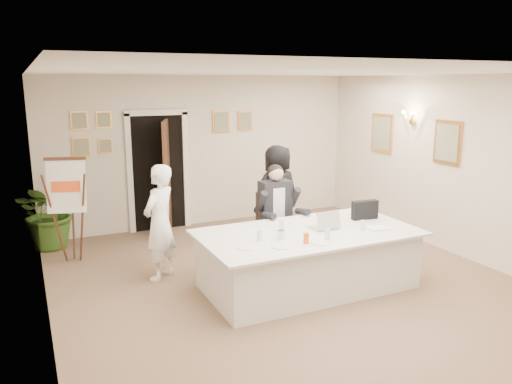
{
  "coord_description": "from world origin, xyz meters",
  "views": [
    {
      "loc": [
        -3.09,
        -5.41,
        2.7
      ],
      "look_at": [
        -0.27,
        0.6,
        1.22
      ],
      "focal_mm": 35.0,
      "sensor_mm": 36.0,
      "label": 1
    }
  ],
  "objects": [
    {
      "name": "wall_right",
      "position": [
        3.0,
        0.0,
        1.4
      ],
      "size": [
        0.1,
        7.0,
        2.8
      ],
      "primitive_type": "cube",
      "color": "beige",
      "rests_on": "floor"
    },
    {
      "name": "wall_left",
      "position": [
        -3.0,
        0.0,
        1.4
      ],
      "size": [
        0.1,
        7.0,
        2.8
      ],
      "primitive_type": "cube",
      "color": "beige",
      "rests_on": "floor"
    },
    {
      "name": "standing_man",
      "position": [
        -1.49,
        1.09,
        0.8
      ],
      "size": [
        0.7,
        0.68,
        1.61
      ],
      "primitive_type": "imported",
      "rotation": [
        0.0,
        0.0,
        3.86
      ],
      "color": "white",
      "rests_on": "floor"
    },
    {
      "name": "paper_stack",
      "position": [
        1.07,
        -0.35,
        0.79
      ],
      "size": [
        0.29,
        0.23,
        0.03
      ],
      "primitive_type": "cube",
      "rotation": [
        0.0,
        0.0,
        -0.17
      ],
      "color": "white",
      "rests_on": "conference_table"
    },
    {
      "name": "laptop_bag",
      "position": [
        1.22,
        0.14,
        0.91
      ],
      "size": [
        0.39,
        0.15,
        0.27
      ],
      "primitive_type": "cube",
      "rotation": [
        0.0,
        0.0,
        -0.11
      ],
      "color": "black",
      "rests_on": "conference_table"
    },
    {
      "name": "glass_d",
      "position": [
        -0.1,
        0.15,
        0.84
      ],
      "size": [
        0.07,
        0.07,
        0.14
      ],
      "primitive_type": "cylinder",
      "rotation": [
        0.0,
        0.0,
        -0.11
      ],
      "color": "silver",
      "rests_on": "conference_table"
    },
    {
      "name": "plate_left",
      "position": [
        -0.82,
        -0.31,
        0.78
      ],
      "size": [
        0.26,
        0.26,
        0.01
      ],
      "primitive_type": "cylinder",
      "rotation": [
        0.0,
        0.0,
        -0.1
      ],
      "color": "white",
      "rests_on": "conference_table"
    },
    {
      "name": "ceiling",
      "position": [
        0.0,
        0.0,
        2.8
      ],
      "size": [
        6.0,
        7.0,
        0.02
      ],
      "primitive_type": "cube",
      "color": "white",
      "rests_on": "wall_back"
    },
    {
      "name": "glass_c",
      "position": [
        0.84,
        -0.32,
        0.84
      ],
      "size": [
        0.08,
        0.08,
        0.14
      ],
      "primitive_type": "cylinder",
      "rotation": [
        0.0,
        0.0,
        0.23
      ],
      "color": "silver",
      "rests_on": "conference_table"
    },
    {
      "name": "wall_sconce",
      "position": [
        2.9,
        1.2,
        2.1
      ],
      "size": [
        0.2,
        0.3,
        0.24
      ],
      "primitive_type": null,
      "color": "gold",
      "rests_on": "wall_right"
    },
    {
      "name": "potted_palm",
      "position": [
        -2.8,
        3.2,
        0.62
      ],
      "size": [
        1.47,
        1.45,
        1.24
      ],
      "primitive_type": "imported",
      "rotation": [
        0.0,
        0.0,
        0.69
      ],
      "color": "#33551C",
      "rests_on": "floor"
    },
    {
      "name": "glass_b",
      "position": [
        0.21,
        -0.46,
        0.84
      ],
      "size": [
        0.07,
        0.07,
        0.14
      ],
      "primitive_type": "cylinder",
      "rotation": [
        0.0,
        0.0,
        -0.14
      ],
      "color": "silver",
      "rests_on": "conference_table"
    },
    {
      "name": "plate_mid",
      "position": [
        -0.43,
        -0.45,
        0.78
      ],
      "size": [
        0.25,
        0.25,
        0.01
      ],
      "primitive_type": "cylinder",
      "rotation": [
        0.0,
        0.0,
        0.04
      ],
      "color": "white",
      "rests_on": "conference_table"
    },
    {
      "name": "laptop",
      "position": [
        0.45,
        0.01,
        0.91
      ],
      "size": [
        0.37,
        0.38,
        0.28
      ],
      "primitive_type": null,
      "rotation": [
        0.0,
        0.0,
        0.04
      ],
      "color": "#B7BABC",
      "rests_on": "conference_table"
    },
    {
      "name": "steel_jug",
      "position": [
        -0.29,
        -0.17,
        0.83
      ],
      "size": [
        0.12,
        0.12,
        0.11
      ],
      "primitive_type": "cylinder",
      "rotation": [
        0.0,
        0.0,
        0.22
      ],
      "color": "silver",
      "rests_on": "conference_table"
    },
    {
      "name": "glass_a",
      "position": [
        -0.56,
        -0.12,
        0.84
      ],
      "size": [
        0.08,
        0.08,
        0.14
      ],
      "primitive_type": "cylinder",
      "rotation": [
        0.0,
        0.0,
        -0.21
      ],
      "color": "silver",
      "rests_on": "conference_table"
    },
    {
      "name": "doorway",
      "position": [
        -0.88,
        3.32,
        1.04
      ],
      "size": [
        1.14,
        0.86,
        2.2
      ],
      "color": "black",
      "rests_on": "floor"
    },
    {
      "name": "seated_man",
      "position": [
        0.28,
        1.04,
        0.75
      ],
      "size": [
        0.66,
        0.71,
        1.5
      ],
      "primitive_type": null,
      "rotation": [
        0.0,
        0.0,
        0.03
      ],
      "color": "black",
      "rests_on": "floor"
    },
    {
      "name": "plate_near",
      "position": [
        0.06,
        -0.53,
        0.78
      ],
      "size": [
        0.24,
        0.24,
        0.01
      ],
      "primitive_type": "cylinder",
      "rotation": [
        0.0,
        0.0,
        0.0
      ],
      "color": "white",
      "rests_on": "conference_table"
    },
    {
      "name": "flip_chart",
      "position": [
        -2.56,
        2.28,
        0.74
      ],
      "size": [
        0.57,
        0.42,
        1.58
      ],
      "color": "black",
      "rests_on": "floor"
    },
    {
      "name": "oj_glass",
      "position": [
        -0.1,
        -0.46,
        0.84
      ],
      "size": [
        0.07,
        0.07,
        0.13
      ],
      "primitive_type": "cylinder",
      "rotation": [
        0.0,
        0.0,
        -0.01
      ],
      "color": "#DE5412",
      "rests_on": "conference_table"
    },
    {
      "name": "wall_back",
      "position": [
        0.0,
        3.5,
        1.4
      ],
      "size": [
        6.0,
        0.1,
        2.8
      ],
      "primitive_type": "cube",
      "color": "beige",
      "rests_on": "floor"
    },
    {
      "name": "floor",
      "position": [
        0.0,
        0.0,
        0.0
      ],
      "size": [
        7.0,
        7.0,
        0.0
      ],
      "primitive_type": "plane",
      "color": "brown",
      "rests_on": "ground"
    },
    {
      "name": "pictures_back_wall",
      "position": [
        -0.8,
        3.47,
        1.85
      ],
      "size": [
        3.4,
        0.06,
        0.8
      ],
      "primitive_type": null,
      "color": "#E49D4D",
      "rests_on": "wall_back"
    },
    {
      "name": "standing_woman",
      "position": [
        0.75,
        1.92,
        0.83
      ],
      "size": [
        0.86,
        0.61,
        1.66
      ],
      "primitive_type": "imported",
      "rotation": [
        0.0,
        0.0,
        3.25
      ],
      "color": "black",
      "rests_on": "floor"
    },
    {
      "name": "conference_table",
      "position": [
        0.19,
        -0.04,
        0.39
      ],
      "size": [
        2.86,
        1.52,
        0.78
      ],
      "color": "silver",
      "rests_on": "floor"
    },
    {
      "name": "pictures_right_wall",
      "position": [
        2.97,
        1.2,
        1.75
      ],
      "size": [
        0.06,
        2.2,
        0.8
      ],
      "primitive_type": null,
      "color": "#E49D4D",
      "rests_on": "wall_right"
    }
  ]
}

